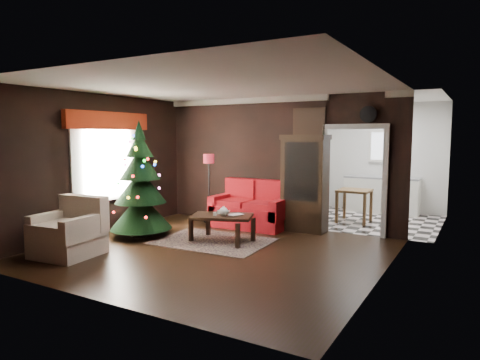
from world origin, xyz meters
The scene contains 26 objects.
floor centered at (0.00, 0.00, 0.00)m, with size 5.50×5.50×0.00m, color black.
ceiling centered at (0.00, 0.00, 2.80)m, with size 5.50×5.50×0.00m, color white.
wall_back centered at (0.00, 2.50, 1.40)m, with size 5.50×5.50×0.00m, color black.
wall_front centered at (0.00, -2.50, 1.40)m, with size 5.50×5.50×0.00m, color black.
wall_left centered at (-2.75, 0.00, 1.40)m, with size 5.50×5.50×0.00m, color black.
wall_right centered at (2.75, 0.00, 1.40)m, with size 5.50×5.50×0.00m, color black.
doorway centered at (1.70, 2.50, 1.05)m, with size 1.10×0.10×2.10m, color silver, non-canonical shape.
left_window centered at (-2.71, 0.20, 1.45)m, with size 0.05×1.60×1.40m, color white.
valance centered at (-2.63, 0.20, 2.27)m, with size 0.12×2.10×0.35m, color maroon.
kitchen_floor centered at (1.70, 4.00, 0.00)m, with size 3.00×3.00×0.00m, color white.
kitchen_window centered at (1.70, 5.45, 1.70)m, with size 0.70×0.06×0.70m, color white.
rug centered at (-0.41, 0.58, 0.01)m, with size 2.07×1.51×0.01m, color #302229.
loveseat centered at (-0.40, 2.05, 0.50)m, with size 1.70×0.90×1.00m, color maroon, non-canonical shape.
curio_cabinet centered at (0.75, 2.27, 0.95)m, with size 0.90×0.45×1.90m, color black, non-canonical shape.
floor_lamp centered at (-1.25, 1.72, 0.83)m, with size 0.25×0.25×1.49m, color black, non-canonical shape.
christmas_tree centered at (-1.85, 0.23, 1.05)m, with size 1.19×1.19×2.27m, color black, non-canonical shape.
armchair centered at (-1.95, -1.39, 0.46)m, with size 0.97×0.97×0.99m, color tan, non-canonical shape.
coffee_table centered at (-0.25, 0.66, 0.26)m, with size 1.10×0.66×0.49m, color #33150B, non-canonical shape.
teapot centered at (-0.16, 0.57, 0.60)m, with size 0.19×0.19×0.18m, color silver, non-canonical shape.
cup_a centered at (-0.37, 0.75, 0.54)m, with size 0.08×0.08×0.07m, color white.
cup_b centered at (-0.34, 0.56, 0.53)m, with size 0.06×0.06×0.05m, color white.
book centered at (-0.10, 0.81, 0.63)m, with size 0.18×0.02×0.25m, color #8B7655.
wall_clock centered at (1.95, 2.45, 2.38)m, with size 0.32×0.32×0.06m, color white.
painting centered at (0.75, 2.46, 2.25)m, with size 0.62×0.05×0.52m, color tan.
kitchen_counter centered at (1.70, 5.20, 0.45)m, with size 1.80×0.60×0.90m, color white.
kitchen_table centered at (1.40, 3.70, 0.38)m, with size 0.70×0.70×0.75m, color brown, non-canonical shape.
Camera 1 is at (3.91, -5.92, 1.98)m, focal length 31.83 mm.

